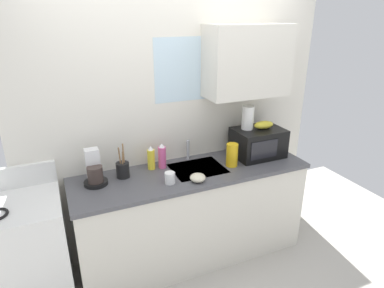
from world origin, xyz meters
TOP-DOWN VIEW (x-y plane):
  - kitchen_wall_assembly at (0.10, 0.31)m, footprint 2.86×0.42m
  - counter_unit at (0.00, 0.00)m, footprint 2.09×0.63m
  - sink_faucet at (0.06, 0.24)m, footprint 0.03×0.03m
  - stove_range at (-1.39, 0.00)m, footprint 0.60×0.60m
  - microwave at (0.71, 0.05)m, footprint 0.46×0.35m
  - banana_bunch at (0.76, 0.05)m, footprint 0.20×0.11m
  - paper_towel_roll at (0.61, 0.10)m, footprint 0.11×0.11m
  - coffee_maker at (-0.81, 0.11)m, footprint 0.19×0.21m
  - dish_soap_bottle_pink at (-0.22, 0.16)m, footprint 0.07×0.07m
  - dish_soap_bottle_yellow at (-0.31, 0.18)m, footprint 0.07×0.07m
  - cereal_canister at (0.37, -0.05)m, footprint 0.10×0.10m
  - mug_white at (-0.26, -0.14)m, footprint 0.08×0.08m
  - utensil_crock at (-0.58, 0.12)m, footprint 0.11×0.11m
  - small_bowl at (-0.04, -0.20)m, footprint 0.13×0.13m

SIDE VIEW (x-z plane):
  - stove_range at x=-1.39m, z-range -0.08..1.00m
  - counter_unit at x=0.00m, z-range 0.01..0.91m
  - small_bowl at x=-0.04m, z-range 0.90..0.96m
  - mug_white at x=-0.26m, z-range 0.90..0.99m
  - utensil_crock at x=-0.58m, z-range 0.82..1.12m
  - sink_faucet at x=0.06m, z-range 0.90..1.09m
  - dish_soap_bottle_yellow at x=-0.31m, z-range 0.89..1.11m
  - cereal_canister at x=0.37m, z-range 0.90..1.11m
  - coffee_maker at x=-0.81m, z-range 0.86..1.14m
  - dish_soap_bottle_pink at x=-0.22m, z-range 0.89..1.12m
  - microwave at x=0.71m, z-range 0.90..1.17m
  - banana_bunch at x=0.76m, z-range 1.17..1.24m
  - paper_towel_roll at x=0.61m, z-range 1.17..1.39m
  - kitchen_wall_assembly at x=0.10m, z-range 0.10..2.60m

